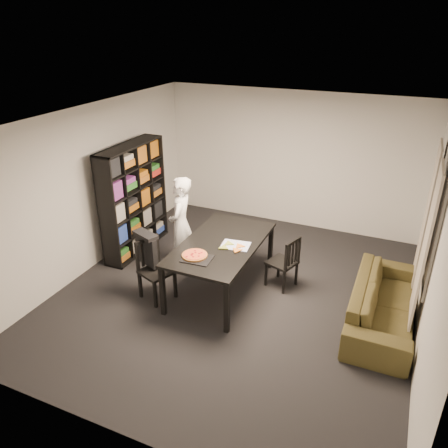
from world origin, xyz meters
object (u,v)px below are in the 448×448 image
at_px(dining_table, 221,247).
at_px(sofa, 384,303).
at_px(bookshelf, 134,199).
at_px(person, 181,224).
at_px(pepperoni_pizza, 195,255).
at_px(chair_left, 153,264).
at_px(chair_right, 287,260).
at_px(baking_tray, 197,259).

height_order(dining_table, sofa, dining_table).
height_order(bookshelf, person, bookshelf).
relative_size(dining_table, pepperoni_pizza, 5.46).
distance_m(pepperoni_pizza, sofa, 2.62).
xyz_separation_m(chair_left, chair_right, (1.73, 0.98, -0.04)).
xyz_separation_m(baking_tray, pepperoni_pizza, (-0.06, 0.04, 0.02)).
height_order(baking_tray, pepperoni_pizza, pepperoni_pizza).
height_order(chair_right, person, person).
distance_m(chair_left, pepperoni_pizza, 0.75).
xyz_separation_m(chair_right, baking_tray, (-0.98, -1.01, 0.33)).
bearing_deg(pepperoni_pizza, dining_table, 72.76).
bearing_deg(chair_right, sofa, 96.58).
bearing_deg(baking_tray, bookshelf, 147.27).
relative_size(bookshelf, sofa, 0.93).
bearing_deg(chair_right, pepperoni_pizza, -28.90).
height_order(bookshelf, pepperoni_pizza, bookshelf).
xyz_separation_m(chair_right, pepperoni_pizza, (-1.04, -0.97, 0.35)).
bearing_deg(baking_tray, chair_right, 45.66).
bearing_deg(chair_right, bookshelf, -74.69).
bearing_deg(pepperoni_pizza, person, 128.82).
distance_m(baking_tray, sofa, 2.58).
bearing_deg(chair_left, baking_tray, -70.46).
relative_size(bookshelf, person, 1.21).
bearing_deg(dining_table, sofa, 3.46).
xyz_separation_m(bookshelf, person, (1.05, -0.27, -0.16)).
height_order(dining_table, person, person).
distance_m(chair_right, person, 1.75).
bearing_deg(bookshelf, baking_tray, -32.73).
distance_m(dining_table, chair_right, 1.01).
distance_m(dining_table, sofa, 2.36).
relative_size(person, baking_tray, 3.94).
bearing_deg(sofa, pepperoni_pizza, 105.06).
bearing_deg(person, bookshelf, -119.03).
xyz_separation_m(bookshelf, chair_left, (1.05, -1.13, -0.43)).
bearing_deg(pepperoni_pizza, chair_left, -178.51).
xyz_separation_m(dining_table, sofa, (2.32, 0.14, -0.43)).
bearing_deg(person, pepperoni_pizza, 23.94).
relative_size(chair_left, pepperoni_pizza, 2.61).
bearing_deg(person, chair_right, 79.18).
distance_m(bookshelf, dining_table, 1.99).
height_order(chair_left, person, person).
bearing_deg(bookshelf, chair_right, -2.95).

